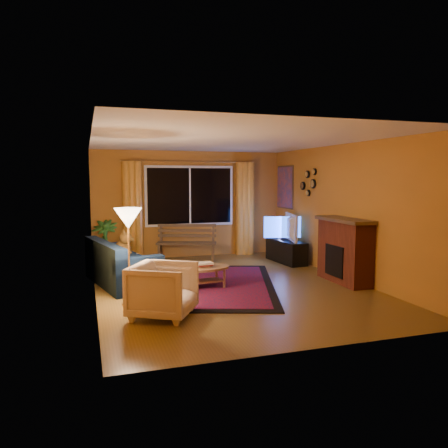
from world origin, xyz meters
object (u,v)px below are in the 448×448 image
object	(u,v)px
armchair	(163,288)
floor_lamp	(129,257)
sofa	(122,262)
bench	(187,252)
tv_console	(286,251)
coffee_table	(201,278)

from	to	relation	value
armchair	floor_lamp	size ratio (longest dim) A/B	0.56
sofa	bench	bearing A→B (deg)	35.27
tv_console	sofa	bearing A→B (deg)	-170.33
floor_lamp	coffee_table	xyz separation A→B (m)	(1.26, 0.62, -0.53)
bench	floor_lamp	xyz separation A→B (m)	(-1.57, -3.14, 0.52)
floor_lamp	coffee_table	size ratio (longest dim) A/B	1.42
coffee_table	tv_console	world-z (taller)	tv_console
sofa	coffee_table	size ratio (longest dim) A/B	1.89
bench	coffee_table	size ratio (longest dim) A/B	1.33
sofa	floor_lamp	distance (m)	1.39
bench	sofa	distance (m)	2.39
sofa	armchair	bearing A→B (deg)	-93.14
bench	sofa	world-z (taller)	sofa
sofa	tv_console	distance (m)	3.76
bench	tv_console	xyz separation A→B (m)	(2.07, -0.86, 0.05)
armchair	floor_lamp	world-z (taller)	floor_lamp
armchair	floor_lamp	distance (m)	0.86
sofa	floor_lamp	xyz separation A→B (m)	(-0.00, -1.35, 0.33)
bench	tv_console	bearing A→B (deg)	-4.11
sofa	armchair	world-z (taller)	armchair
coffee_table	floor_lamp	bearing A→B (deg)	-153.61
armchair	tv_console	bearing A→B (deg)	-17.19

